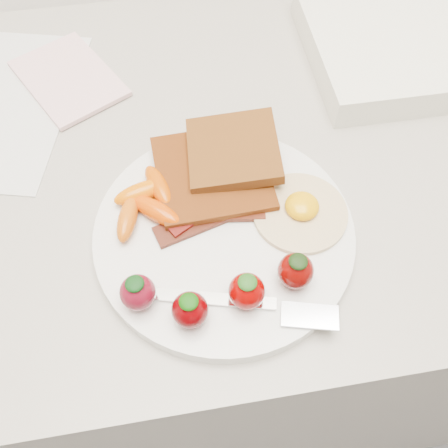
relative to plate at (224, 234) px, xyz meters
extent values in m
cube|color=gray|center=(0.03, 0.13, -0.46)|extent=(2.00, 0.60, 0.90)
cylinder|color=white|center=(0.00, 0.00, 0.00)|extent=(0.27, 0.27, 0.02)
cube|color=#4C220A|center=(0.00, 0.07, 0.02)|extent=(0.12, 0.12, 0.01)
cube|color=#411E0F|center=(0.02, 0.08, 0.03)|extent=(0.11, 0.10, 0.02)
cylinder|color=white|center=(0.08, 0.01, 0.01)|extent=(0.10, 0.10, 0.01)
ellipsoid|color=#E49C02|center=(0.08, 0.01, 0.02)|extent=(0.04, 0.04, 0.02)
cube|color=black|center=(-0.02, 0.01, 0.01)|extent=(0.11, 0.05, 0.00)
cube|color=black|center=(0.00, 0.02, 0.01)|extent=(0.10, 0.04, 0.00)
cube|color=#310205|center=(-0.01, 0.03, 0.02)|extent=(0.10, 0.07, 0.00)
ellipsoid|color=#DC6300|center=(-0.08, 0.05, 0.02)|extent=(0.06, 0.04, 0.02)
ellipsoid|color=#CC4100|center=(-0.07, 0.03, 0.02)|extent=(0.06, 0.06, 0.02)
ellipsoid|color=#C0540B|center=(-0.10, 0.02, 0.02)|extent=(0.03, 0.06, 0.02)
ellipsoid|color=#C54900|center=(-0.06, 0.06, 0.02)|extent=(0.04, 0.06, 0.02)
ellipsoid|color=maroon|center=(-0.09, -0.07, 0.03)|extent=(0.03, 0.03, 0.04)
ellipsoid|color=black|center=(-0.09, -0.07, 0.05)|extent=(0.02, 0.02, 0.01)
ellipsoid|color=#520002|center=(-0.05, -0.09, 0.03)|extent=(0.03, 0.03, 0.04)
ellipsoid|color=#0D4106|center=(-0.05, -0.09, 0.05)|extent=(0.02, 0.02, 0.01)
ellipsoid|color=#780000|center=(0.01, -0.08, 0.03)|extent=(0.03, 0.03, 0.04)
ellipsoid|color=#1B4A12|center=(0.01, -0.08, 0.05)|extent=(0.02, 0.02, 0.01)
ellipsoid|color=#590402|center=(0.06, -0.07, 0.03)|extent=(0.03, 0.03, 0.04)
ellipsoid|color=black|center=(0.06, -0.07, 0.05)|extent=(0.02, 0.02, 0.01)
cube|color=silver|center=(-0.03, -0.08, 0.01)|extent=(0.13, 0.04, 0.00)
cube|color=#B6BAC8|center=(0.06, -0.11, 0.01)|extent=(0.06, 0.04, 0.00)
cube|color=beige|center=(-0.16, 0.27, 0.00)|extent=(0.16, 0.18, 0.01)
cube|color=silver|center=(0.30, 0.24, 0.01)|extent=(0.29, 0.23, 0.04)
camera|label=1|loc=(-0.04, -0.26, 0.45)|focal=40.00mm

